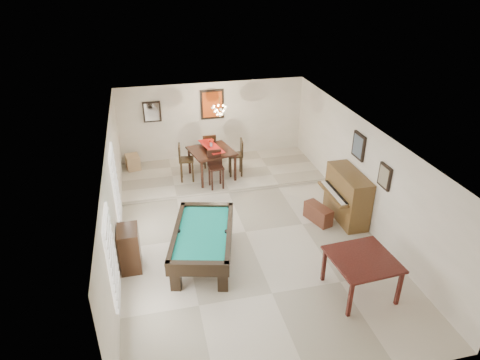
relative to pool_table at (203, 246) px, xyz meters
name	(u,v)px	position (x,y,z in m)	size (l,w,h in m)	color
ground_plane	(246,232)	(1.18, 0.88, -0.40)	(6.00, 9.00, 0.02)	beige
wall_back	(213,122)	(1.18, 5.38, 0.91)	(6.00, 0.04, 2.60)	silver
wall_front	(321,331)	(1.18, -3.62, 0.91)	(6.00, 0.04, 2.60)	silver
wall_left	(114,201)	(-1.82, 0.88, 0.91)	(0.04, 9.00, 2.60)	silver
wall_right	(363,173)	(4.18, 0.88, 0.91)	(0.04, 9.00, 2.60)	silver
ceiling	(246,134)	(1.18, 0.88, 2.21)	(6.00, 9.00, 0.04)	white
dining_step	(221,173)	(1.18, 4.13, -0.33)	(6.00, 2.50, 0.12)	beige
window_left_front	(112,258)	(-1.79, -1.32, 1.01)	(0.06, 1.00, 1.70)	white
window_left_rear	(115,184)	(-1.79, 1.48, 1.01)	(0.06, 1.00, 1.70)	white
pool_table	(203,246)	(0.00, 0.00, 0.00)	(1.25, 2.31, 0.77)	black
square_table	(360,275)	(2.91, -1.71, 0.04)	(1.22, 1.22, 0.84)	#37110D
upright_piano	(342,196)	(3.73, 0.94, 0.26)	(0.87, 1.56, 1.30)	brown
piano_bench	(318,214)	(3.11, 0.93, -0.16)	(0.31, 0.81, 0.45)	#5B2D1D
apothecary_chest	(130,249)	(-1.58, 0.14, 0.11)	(0.44, 0.66, 0.99)	black
dining_table	(212,162)	(0.86, 3.80, 0.23)	(1.21, 1.21, 1.00)	black
flower_vase	(211,142)	(0.86, 3.80, 0.86)	(0.15, 0.15, 0.25)	red
dining_chair_south	(216,170)	(0.87, 3.13, 0.28)	(0.41, 0.41, 1.09)	black
dining_chair_north	(209,150)	(0.90, 4.59, 0.29)	(0.41, 0.41, 1.10)	black
dining_chair_west	(187,162)	(0.11, 3.78, 0.30)	(0.42, 0.42, 1.14)	black
dining_chair_east	(235,158)	(1.59, 3.79, 0.30)	(0.42, 0.42, 1.13)	black
corner_bench	(133,162)	(-1.47, 4.94, -0.04)	(0.39, 0.49, 0.44)	tan
chandelier	(219,107)	(1.18, 4.08, 1.81)	(0.44, 0.44, 0.60)	#FFE5B2
back_painting	(212,104)	(1.18, 5.34, 1.51)	(0.75, 0.06, 0.95)	#D84C14
back_mirror	(152,112)	(-0.72, 5.34, 1.41)	(0.55, 0.06, 0.65)	white
right_picture_upper	(359,146)	(4.14, 1.18, 1.51)	(0.06, 0.55, 0.65)	slate
right_picture_lower	(385,176)	(4.14, -0.12, 1.31)	(0.06, 0.45, 0.55)	gray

